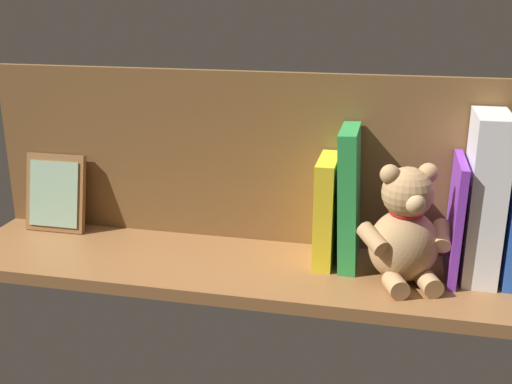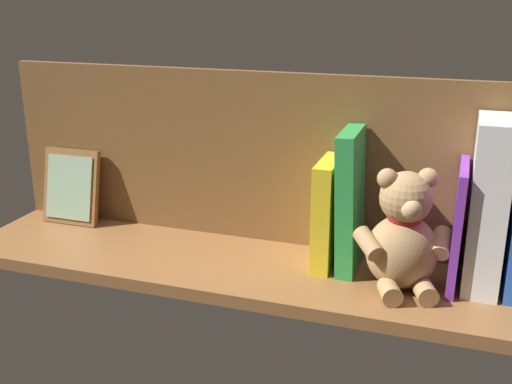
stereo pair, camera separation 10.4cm
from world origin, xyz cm
name	(u,v)px [view 2 (the right image)]	position (x,y,z in cm)	size (l,w,h in cm)	color
ground_plane	(256,268)	(0.00, 0.00, -1.10)	(106.87, 25.90, 2.20)	brown
shelf_back_panel	(275,159)	(0.00, -10.70, 15.79)	(106.87, 1.50, 31.59)	brown
dictionary_thick_white	(488,205)	(-36.71, -3.28, 13.62)	(5.44, 12.34, 27.23)	white
book_2	(457,226)	(-32.59, -2.74, 9.90)	(1.31, 13.62, 19.80)	purple
teddy_bear	(403,237)	(-24.78, 1.42, 8.64)	(15.03, 14.96, 19.64)	tan
book_3	(350,201)	(-15.35, -3.65, 11.87)	(2.95, 11.81, 23.74)	green
book_4	(327,213)	(-11.55, -3.72, 9.23)	(3.17, 11.65, 18.45)	yellow
picture_frame_leaning	(71,187)	(41.71, -6.90, 7.39)	(12.07, 4.65, 15.05)	brown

